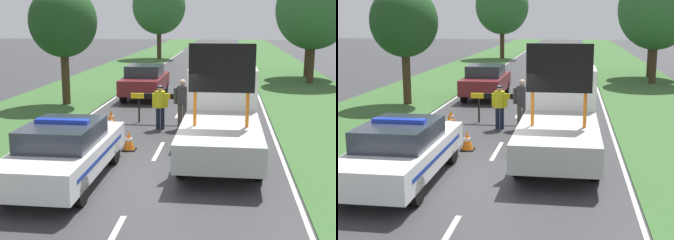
{
  "view_description": "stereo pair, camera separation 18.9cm",
  "coord_description": "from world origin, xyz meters",
  "views": [
    {
      "loc": [
        2.0,
        -11.33,
        3.89
      ],
      "look_at": [
        0.37,
        1.45,
        1.1
      ],
      "focal_mm": 50.0,
      "sensor_mm": 36.0,
      "label": 1
    },
    {
      "loc": [
        2.19,
        -11.3,
        3.89
      ],
      "look_at": [
        0.37,
        1.45,
        1.1
      ],
      "focal_mm": 50.0,
      "sensor_mm": 36.0,
      "label": 2
    }
  ],
  "objects": [
    {
      "name": "ground_plane",
      "position": [
        0.0,
        0.0,
        0.0
      ],
      "size": [
        160.0,
        160.0,
        0.0
      ],
      "primitive_type": "plane",
      "color": "#333335"
    },
    {
      "name": "lane_markings",
      "position": [
        0.0,
        15.53,
        0.0
      ],
      "size": [
        7.31,
        64.46,
        0.01
      ],
      "color": "silver",
      "rests_on": "ground"
    },
    {
      "name": "grass_verge_left",
      "position": [
        -6.21,
        20.0,
        0.01
      ],
      "size": [
        5.0,
        120.0,
        0.03
      ],
      "color": "#38602D",
      "rests_on": "ground"
    },
    {
      "name": "grass_verge_right",
      "position": [
        6.21,
        20.0,
        0.01
      ],
      "size": [
        5.0,
        120.0,
        0.03
      ],
      "color": "#38602D",
      "rests_on": "ground"
    },
    {
      "name": "police_car",
      "position": [
        -1.85,
        -0.82,
        0.76
      ],
      "size": [
        1.85,
        4.9,
        1.57
      ],
      "rotation": [
        0.0,
        0.0,
        -0.1
      ],
      "color": "white",
      "rests_on": "ground"
    },
    {
      "name": "work_truck",
      "position": [
        1.85,
        2.39,
        1.13
      ],
      "size": [
        2.13,
        6.08,
        3.28
      ],
      "rotation": [
        0.0,
        0.0,
        3.2
      ],
      "color": "white",
      "rests_on": "ground"
    },
    {
      "name": "road_barrier",
      "position": [
        -0.12,
        5.96,
        0.94
      ],
      "size": [
        3.01,
        0.08,
        1.12
      ],
      "rotation": [
        0.0,
        0.0,
        -0.09
      ],
      "color": "black",
      "rests_on": "ground"
    },
    {
      "name": "police_officer",
      "position": [
        -0.36,
        4.93,
        0.94
      ],
      "size": [
        0.57,
        0.36,
        1.58
      ],
      "rotation": [
        0.0,
        0.0,
        3.14
      ],
      "color": "#191E38",
      "rests_on": "ground"
    },
    {
      "name": "pedestrian_civilian",
      "position": [
        0.42,
        5.11,
        1.05
      ],
      "size": [
        0.64,
        0.41,
        1.79
      ],
      "rotation": [
        0.0,
        0.0,
        -0.06
      ],
      "color": "brown",
      "rests_on": "ground"
    },
    {
      "name": "traffic_cone_near_police",
      "position": [
        -0.91,
        2.07,
        0.29
      ],
      "size": [
        0.42,
        0.42,
        0.58
      ],
      "color": "black",
      "rests_on": "ground"
    },
    {
      "name": "traffic_cone_centre_front",
      "position": [
        -2.24,
        5.24,
        0.29
      ],
      "size": [
        0.43,
        0.43,
        0.6
      ],
      "color": "black",
      "rests_on": "ground"
    },
    {
      "name": "traffic_cone_near_truck",
      "position": [
        -2.07,
        4.36,
        0.31
      ],
      "size": [
        0.46,
        0.46,
        0.64
      ],
      "color": "black",
      "rests_on": "ground"
    },
    {
      "name": "queued_car_wagon_maroon",
      "position": [
        -2.08,
        11.58,
        0.86
      ],
      "size": [
        1.89,
        4.44,
        1.66
      ],
      "rotation": [
        0.0,
        0.0,
        3.14
      ],
      "color": "maroon",
      "rests_on": "ground"
    },
    {
      "name": "queued_car_suv_grey",
      "position": [
        1.83,
        18.07,
        0.76
      ],
      "size": [
        1.75,
        4.34,
        1.49
      ],
      "rotation": [
        0.0,
        0.0,
        3.14
      ],
      "color": "slate",
      "rests_on": "ground"
    },
    {
      "name": "queued_car_sedan_silver",
      "position": [
        1.89,
        24.64,
        0.76
      ],
      "size": [
        1.83,
        4.7,
        1.42
      ],
      "rotation": [
        0.0,
        0.0,
        3.14
      ],
      "color": "#B2B2B7",
      "rests_on": "ground"
    },
    {
      "name": "roadside_tree_near_left",
      "position": [
        -5.37,
        9.26,
        3.75
      ],
      "size": [
        3.04,
        3.04,
        5.38
      ],
      "color": "#42301E",
      "rests_on": "ground"
    },
    {
      "name": "roadside_tree_near_right",
      "position": [
        -4.82,
        35.08,
        5.1
      ],
      "size": [
        5.19,
        5.19,
        7.84
      ],
      "color": "#42301E",
      "rests_on": "ground"
    },
    {
      "name": "roadside_tree_mid_left",
      "position": [
        7.38,
        21.63,
        5.03
      ],
      "size": [
        4.2,
        4.2,
        7.26
      ],
      "color": "#42301E",
      "rests_on": "ground"
    },
    {
      "name": "roadside_tree_mid_right",
      "position": [
        7.02,
        18.13,
        4.42
      ],
      "size": [
        4.52,
        4.52,
        6.81
      ],
      "color": "#42301E",
      "rests_on": "ground"
    }
  ]
}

